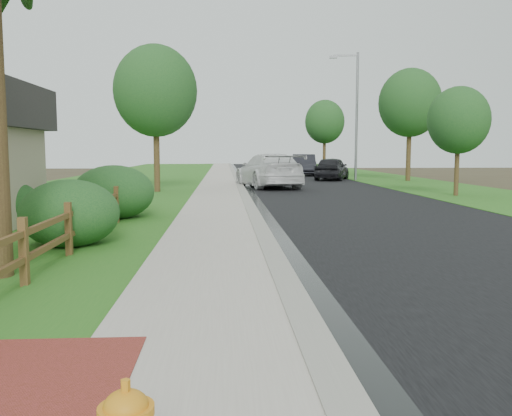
{
  "coord_description": "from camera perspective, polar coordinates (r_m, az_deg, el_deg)",
  "views": [
    {
      "loc": [
        -0.56,
        -5.5,
        2.1
      ],
      "look_at": [
        0.03,
        4.3,
        1.06
      ],
      "focal_mm": 38.0,
      "sensor_mm": 36.0,
      "label": 1
    }
  ],
  "objects": [
    {
      "name": "ground",
      "position": [
        5.91,
        2.31,
        -14.74
      ],
      "size": [
        120.0,
        120.0,
        0.0
      ],
      "primitive_type": "plane",
      "color": "#3C3321"
    },
    {
      "name": "road",
      "position": [
        40.88,
        3.81,
        3.11
      ],
      "size": [
        8.0,
        90.0,
        0.02
      ],
      "primitive_type": "cube",
      "color": "black",
      "rests_on": "ground"
    },
    {
      "name": "curb",
      "position": [
        40.56,
        -2.09,
        3.17
      ],
      "size": [
        0.4,
        90.0,
        0.12
      ],
      "primitive_type": "cube",
      "color": "gray",
      "rests_on": "ground"
    },
    {
      "name": "wet_gutter",
      "position": [
        40.57,
        -1.6,
        3.12
      ],
      "size": [
        0.5,
        90.0,
        0.0
      ],
      "primitive_type": "cube",
      "color": "black",
      "rests_on": "road"
    },
    {
      "name": "sidewalk",
      "position": [
        40.55,
        -3.93,
        3.15
      ],
      "size": [
        2.2,
        90.0,
        0.1
      ],
      "primitive_type": "cube",
      "color": "#A79E91",
      "rests_on": "ground"
    },
    {
      "name": "grass_strip",
      "position": [
        40.61,
        -6.62,
        3.1
      ],
      "size": [
        1.6,
        90.0,
        0.06
      ],
      "primitive_type": "cube",
      "color": "#24611B",
      "rests_on": "ground"
    },
    {
      "name": "lawn_near",
      "position": [
        41.23,
        -13.86,
        2.99
      ],
      "size": [
        9.0,
        90.0,
        0.04
      ],
      "primitive_type": "cube",
      "color": "#24611B",
      "rests_on": "ground"
    },
    {
      "name": "verge_far",
      "position": [
        42.31,
        13.13,
        3.08
      ],
      "size": [
        6.0,
        90.0,
        0.04
      ],
      "primitive_type": "cube",
      "color": "#24611B",
      "rests_on": "ground"
    },
    {
      "name": "brick_patch",
      "position": [
        5.21,
        -22.56,
        -17.54
      ],
      "size": [
        1.6,
        2.4,
        0.11
      ],
      "primitive_type": "cube",
      "color": "maroon",
      "rests_on": "ground"
    },
    {
      "name": "ranch_fence",
      "position": [
        12.37,
        -17.64,
        -1.11
      ],
      "size": [
        0.12,
        16.92,
        1.1
      ],
      "color": "#55341C",
      "rests_on": "ground"
    },
    {
      "name": "white_suv",
      "position": [
        30.86,
        1.32,
        3.96
      ],
      "size": [
        3.91,
        6.96,
        1.91
      ],
      "primitive_type": "imported",
      "rotation": [
        0.0,
        0.0,
        3.34
      ],
      "color": "silver",
      "rests_on": "road"
    },
    {
      "name": "dark_car_mid",
      "position": [
        39.17,
        8.0,
        4.15
      ],
      "size": [
        3.54,
        5.18,
        1.64
      ],
      "primitive_type": "imported",
      "rotation": [
        0.0,
        0.0,
        2.77
      ],
      "color": "black",
      "rests_on": "road"
    },
    {
      "name": "dark_car_far",
      "position": [
        46.16,
        5.05,
        4.55
      ],
      "size": [
        2.46,
        5.57,
        1.78
      ],
      "primitive_type": "imported",
      "rotation": [
        0.0,
        0.0,
        -0.11
      ],
      "color": "black",
      "rests_on": "road"
    },
    {
      "name": "streetlight",
      "position": [
        38.71,
        10.32,
        10.24
      ],
      "size": [
        2.03,
        0.49,
        8.81
      ],
      "color": "gray",
      "rests_on": "ground"
    },
    {
      "name": "boulder",
      "position": [
        13.02,
        -18.28,
        -2.12
      ],
      "size": [
        1.05,
        0.86,
        0.63
      ],
      "primitive_type": "ellipsoid",
      "rotation": [
        0.0,
        0.0,
        0.16
      ],
      "color": "brown",
      "rests_on": "ground"
    },
    {
      "name": "shrub_b",
      "position": [
        12.43,
        -19.0,
        -0.54
      ],
      "size": [
        2.39,
        2.39,
        1.49
      ],
      "primitive_type": "ellipsoid",
      "rotation": [
        0.0,
        0.0,
        -0.14
      ],
      "color": "#163F1C",
      "rests_on": "ground"
    },
    {
      "name": "shrub_c",
      "position": [
        16.35,
        -24.73,
        0.38
      ],
      "size": [
        2.15,
        2.15,
        1.28
      ],
      "primitive_type": "ellipsoid",
      "rotation": [
        0.0,
        0.0,
        -0.24
      ],
      "color": "#163F1C",
      "rests_on": "ground"
    },
    {
      "name": "shrub_d",
      "position": [
        17.04,
        -14.74,
        1.59
      ],
      "size": [
        3.16,
        3.16,
        1.67
      ],
      "primitive_type": "ellipsoid",
      "rotation": [
        0.0,
        0.0,
        -0.37
      ],
      "color": "#163F1C",
      "rests_on": "ground"
    },
    {
      "name": "tree_near_left",
      "position": [
        27.89,
        -10.54,
        12.0
      ],
      "size": [
        4.13,
        4.13,
        7.32
      ],
      "color": "#382116",
      "rests_on": "ground"
    },
    {
      "name": "tree_near_right",
      "position": [
        26.6,
        20.55,
        8.63
      ],
      "size": [
        2.79,
        2.79,
        5.02
      ],
      "color": "#382116",
      "rests_on": "ground"
    },
    {
      "name": "tree_mid_right",
      "position": [
        38.83,
        15.91,
        10.58
      ],
      "size": [
        4.22,
        4.22,
        7.66
      ],
      "color": "#382116",
      "rests_on": "ground"
    },
    {
      "name": "tree_far_right",
      "position": [
        51.97,
        7.24,
        8.98
      ],
      "size": [
        3.72,
        3.72,
        6.86
      ],
      "color": "#382116",
      "rests_on": "ground"
    }
  ]
}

